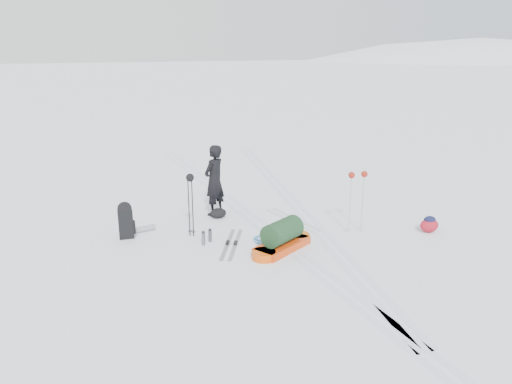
% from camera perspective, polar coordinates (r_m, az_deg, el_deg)
% --- Properties ---
extents(ground, '(200.00, 200.00, 0.00)m').
position_cam_1_polar(ground, '(11.17, 1.55, -4.66)').
color(ground, white).
rests_on(ground, ground).
extents(snow_hill_backdrop, '(359.50, 192.00, 162.45)m').
position_cam_1_polar(snow_hill_backdrop, '(136.18, 13.70, -16.20)').
color(snow_hill_backdrop, white).
rests_on(snow_hill_backdrop, ground).
extents(ski_tracks, '(3.38, 17.97, 0.01)m').
position_cam_1_polar(ski_tracks, '(12.15, 2.76, -2.86)').
color(ski_tracks, silver).
rests_on(ski_tracks, ground).
extents(skier, '(0.76, 0.72, 1.74)m').
position_cam_1_polar(skier, '(12.12, -4.80, 1.34)').
color(skier, black).
rests_on(skier, ground).
extents(pulk_sled, '(1.67, 1.26, 0.64)m').
position_cam_1_polar(pulk_sled, '(10.21, 3.00, -5.33)').
color(pulk_sled, red).
rests_on(pulk_sled, ground).
extents(expedition_rucksack, '(0.83, 0.48, 0.79)m').
position_cam_1_polar(expedition_rucksack, '(11.15, -14.41, -3.25)').
color(expedition_rucksack, black).
rests_on(expedition_rucksack, ground).
extents(ski_poles_black, '(0.19, 0.18, 1.41)m').
position_cam_1_polar(ski_poles_black, '(10.72, -7.54, 0.77)').
color(ski_poles_black, black).
rests_on(ski_poles_black, ground).
extents(ski_poles_silver, '(0.45, 0.16, 1.40)m').
position_cam_1_polar(ski_poles_silver, '(11.07, 11.54, 1.17)').
color(ski_poles_silver, silver).
rests_on(ski_poles_silver, ground).
extents(touring_skis_grey, '(0.95, 1.63, 0.06)m').
position_cam_1_polar(touring_skis_grey, '(10.55, -2.81, -5.93)').
color(touring_skis_grey, '#9B9FA4').
rests_on(touring_skis_grey, ground).
extents(touring_skis_white, '(0.70, 1.91, 0.07)m').
position_cam_1_polar(touring_skis_white, '(11.94, 4.26, -3.18)').
color(touring_skis_white, silver).
rests_on(touring_skis_white, ground).
extents(rope_coil, '(0.56, 0.56, 0.06)m').
position_cam_1_polar(rope_coil, '(10.76, 0.96, -5.36)').
color(rope_coil, '#519BC7').
rests_on(rope_coil, ground).
extents(small_daypack, '(0.52, 0.46, 0.37)m').
position_cam_1_polar(small_daypack, '(11.81, 19.20, -3.51)').
color(small_daypack, maroon).
rests_on(small_daypack, ground).
extents(thermos_pair, '(0.26, 0.23, 0.31)m').
position_cam_1_polar(thermos_pair, '(10.60, -5.66, -5.14)').
color(thermos_pair, slate).
rests_on(thermos_pair, ground).
extents(stuff_sack, '(0.39, 0.30, 0.24)m').
position_cam_1_polar(stuff_sack, '(12.08, -4.33, -2.42)').
color(stuff_sack, black).
rests_on(stuff_sack, ground).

